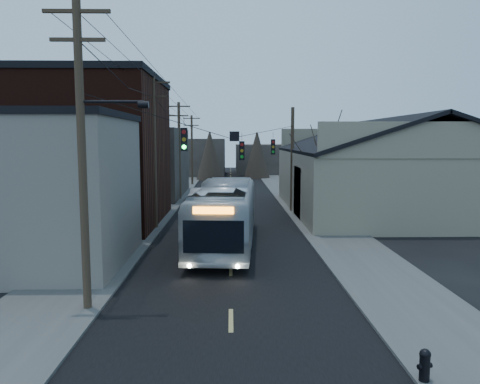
{
  "coord_description": "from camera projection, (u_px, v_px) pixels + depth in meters",
  "views": [
    {
      "loc": [
        -0.0,
        -12.85,
        5.97
      ],
      "look_at": [
        0.53,
        13.26,
        3.0
      ],
      "focal_mm": 35.0,
      "sensor_mm": 36.0,
      "label": 1
    }
  ],
  "objects": [
    {
      "name": "bare_tree",
      "position": [
        322.0,
        173.0,
        33.03
      ],
      "size": [
        0.4,
        0.4,
        7.2
      ],
      "primitive_type": "cone",
      "color": "black",
      "rests_on": "ground"
    },
    {
      "name": "warehouse",
      "position": [
        389.0,
        179.0,
        38.23
      ],
      "size": [
        16.16,
        20.6,
        7.73
      ],
      "color": "gray",
      "rests_on": "ground"
    },
    {
      "name": "sidewalk_left",
      "position": [
        160.0,
        203.0,
        43.1
      ],
      "size": [
        4.0,
        110.0,
        0.12
      ],
      "primitive_type": "cube",
      "color": "#474744",
      "rests_on": "ground"
    },
    {
      "name": "building_brick",
      "position": [
        87.0,
        153.0,
        32.54
      ],
      "size": [
        10.0,
        12.0,
        10.0
      ],
      "primitive_type": "cube",
      "color": "black",
      "rests_on": "ground"
    },
    {
      "name": "fire_hydrant",
      "position": [
        425.0,
        364.0,
        11.33
      ],
      "size": [
        0.39,
        0.28,
        0.8
      ],
      "rotation": [
        0.0,
        0.0,
        0.26
      ],
      "color": "black",
      "rests_on": "sidewalk_right"
    },
    {
      "name": "parked_car",
      "position": [
        199.0,
        196.0,
        43.6
      ],
      "size": [
        1.83,
        4.33,
        1.39
      ],
      "primitive_type": "imported",
      "rotation": [
        0.0,
        0.0,
        -0.09
      ],
      "color": "#B1B5B9",
      "rests_on": "ground"
    },
    {
      "name": "sidewalk_right",
      "position": [
        301.0,
        203.0,
        43.37
      ],
      "size": [
        4.0,
        110.0,
        0.12
      ],
      "primitive_type": "cube",
      "color": "#474744",
      "rests_on": "ground"
    },
    {
      "name": "building_far_right",
      "position": [
        270.0,
        159.0,
        82.84
      ],
      "size": [
        12.0,
        14.0,
        5.0
      ],
      "primitive_type": "cube",
      "color": "#37312C",
      "rests_on": "ground"
    },
    {
      "name": "bus",
      "position": [
        225.0,
        214.0,
        26.08
      ],
      "size": [
        3.86,
        13.0,
        3.57
      ],
      "primitive_type": "imported",
      "rotation": [
        0.0,
        0.0,
        3.07
      ],
      "color": "#B2B9BE",
      "rests_on": "ground"
    },
    {
      "name": "building_far_left",
      "position": [
        194.0,
        157.0,
        77.55
      ],
      "size": [
        10.0,
        12.0,
        6.0
      ],
      "primitive_type": "cube",
      "color": "#37312C",
      "rests_on": "ground"
    },
    {
      "name": "ground",
      "position": [
        231.0,
        348.0,
        13.44
      ],
      "size": [
        160.0,
        160.0,
        0.0
      ],
      "primitive_type": "plane",
      "color": "black",
      "rests_on": "ground"
    },
    {
      "name": "building_clapboard",
      "position": [
        38.0,
        192.0,
        21.8
      ],
      "size": [
        8.0,
        8.0,
        7.0
      ],
      "primitive_type": "cube",
      "color": "slate",
      "rests_on": "ground"
    },
    {
      "name": "utility_lines",
      "position": [
        191.0,
        152.0,
        36.8
      ],
      "size": [
        11.24,
        45.28,
        10.5
      ],
      "color": "#382B1E",
      "rests_on": "ground"
    },
    {
      "name": "road_surface",
      "position": [
        231.0,
        204.0,
        43.24
      ],
      "size": [
        9.0,
        110.0,
        0.02
      ],
      "primitive_type": "cube",
      "color": "black",
      "rests_on": "ground"
    },
    {
      "name": "building_left_far",
      "position": [
        139.0,
        163.0,
        48.62
      ],
      "size": [
        9.0,
        14.0,
        7.0
      ],
      "primitive_type": "cube",
      "color": "#37312C",
      "rests_on": "ground"
    }
  ]
}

